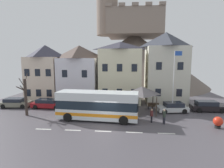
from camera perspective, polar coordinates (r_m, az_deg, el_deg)
ground_plane at (r=19.13m, az=-2.37°, el=-13.48°), size 40.00×60.00×0.07m
townhouse_00 at (r=32.79m, az=-19.99°, el=3.29°), size 5.11×5.89×9.32m
townhouse_01 at (r=30.79m, az=-10.13°, el=3.27°), size 6.11×5.89×9.21m
townhouse_02 at (r=29.30m, az=2.62°, el=3.66°), size 6.49×5.06×9.71m
townhouse_03 at (r=30.48m, az=16.35°, el=4.90°), size 6.01×6.41×11.19m
hilltop_castle at (r=50.99m, az=6.71°, el=8.50°), size 38.89×38.89×23.57m
transit_bus at (r=20.93m, az=-4.54°, el=-6.83°), size 9.38×3.25×3.27m
bus_shelter at (r=23.96m, az=9.44°, el=-2.03°), size 3.60×3.60×3.43m
parked_car_00 at (r=27.65m, az=-19.48°, el=-5.84°), size 4.62×1.97×1.29m
parked_car_01 at (r=27.67m, az=27.80°, el=-6.19°), size 4.43×1.96×1.40m
parked_car_02 at (r=25.41m, az=18.49°, el=-6.95°), size 4.13×2.39×1.32m
parked_car_03 at (r=30.10m, az=-28.03°, el=-5.21°), size 4.36×2.25×1.32m
pedestrian_00 at (r=20.49m, az=16.10°, el=-9.64°), size 0.31×0.34×1.63m
pedestrian_01 at (r=22.86m, az=7.49°, el=-7.34°), size 0.34×0.34×1.68m
pedestrian_02 at (r=20.71m, az=12.36°, el=-9.57°), size 0.33×0.39×1.53m
public_bench at (r=26.25m, az=12.87°, el=-6.68°), size 1.55×0.48×0.87m
flagpole at (r=24.37m, az=18.96°, el=1.85°), size 0.95×0.10×8.01m
harbour_buoy at (r=21.47m, az=30.36°, el=-10.21°), size 0.94×0.94×1.19m
bare_tree_00 at (r=24.71m, az=-25.55°, el=-3.45°), size 1.36×2.06×5.21m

